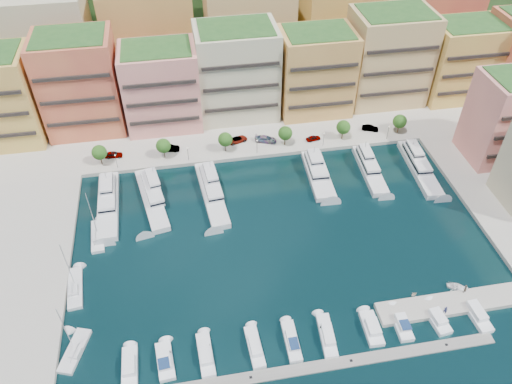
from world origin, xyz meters
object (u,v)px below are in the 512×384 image
Objects in this scene: cruiser_8 at (436,318)px; sailboat_2 at (98,237)px; person_0 at (445,310)px; person_1 at (465,288)px; cruiser_0 at (130,367)px; car_1 at (170,148)px; yacht_0 at (108,201)px; cruiser_6 at (372,329)px; tree_4 at (343,127)px; lamppost_0 at (116,159)px; cruiser_3 at (255,347)px; sailboat_1 at (75,289)px; car_2 at (238,139)px; car_0 at (113,155)px; tree_0 at (99,152)px; yacht_2 at (211,190)px; tree_2 at (225,139)px; car_4 at (313,138)px; lamppost_3 at (324,137)px; yacht_5 at (369,167)px; lamppost_2 at (257,144)px; cruiser_4 at (292,341)px; cruiser_7 at (401,324)px; car_3 at (266,139)px; sailboat_0 at (75,352)px; tree_3 at (285,133)px; tree_1 at (163,146)px; tender_2 at (456,286)px; cruiser_9 at (475,312)px; cruiser_5 at (327,336)px; tender_1 at (414,294)px; car_5 at (370,128)px; cruiser_2 at (206,355)px; yacht_1 at (152,196)px; lamppost_1 at (188,152)px; tree_5 at (400,121)px; yacht_4 at (317,172)px; lamppost_4 at (388,130)px.

cruiser_8 is 0.57× the size of sailboat_2.
person_0 is 7.17m from person_1.
cruiser_0 is 1.48× the size of car_1.
yacht_0 is 3.04× the size of cruiser_6.
tree_4 reaches higher than lamppost_0.
lamppost_0 is 61.50m from cruiser_3.
car_2 is (39.18, 42.43, 1.43)m from sailboat_1.
sailboat_1 is 41.90m from car_0.
tree_0 is at bearing 90.40° from sailboat_2.
yacht_2 reaches higher than person_1.
tree_2 reaches higher than car_4.
person_0 is 0.99× the size of person_1.
lamppost_3 is 14.44m from yacht_5.
car_1 is (-22.60, 4.98, -1.98)m from lamppost_2.
cruiser_4 is 1.12× the size of cruiser_7.
yacht_2 reaches higher than car_3.
sailboat_0 is (-2.43, -27.98, 0.00)m from sailboat_2.
tree_3 is 0.29× the size of yacht_5.
car_1 is (1.40, 2.68, -2.89)m from tree_1.
cruiser_9 is at bearing -155.38° from tender_2.
yacht_0 is 56.19m from car_4.
tree_0 is 0.61× the size of cruiser_5.
car_0 is 40.36m from car_3.
cruiser_0 is at bearing 178.37° from car_1.
person_0 reaches higher than tender_1.
sailboat_1 is (-55.18, 19.19, -0.24)m from cruiser_6.
car_5 reaches higher than cruiser_6.
cruiser_7 is 65.38m from car_2.
sailboat_2 is at bearing 122.08° from cruiser_2.
yacht_1 is at bearing 99.53° from car_4.
cruiser_8 is at bearing -60.75° from tree_2.
car_0 is 53.29m from car_4.
lamppost_1 is at bearing 180.00° from lamppost_2.
lamppost_2 is at bearing -176.71° from tree_5.
cruiser_5 reaches higher than tender_1.
tree_2 is 0.76× the size of cruiser_8.
tree_5 is 62.45m from cruiser_7.
yacht_4 is 1.41× the size of sailboat_2.
yacht_4 reaches higher than person_1.
lamppost_0 is 69.06m from car_5.
tree_4 reaches higher than cruiser_8.
cruiser_0 is 64.57m from tender_2.
lamppost_4 is at bearing 66.48° from cruiser_6.
cruiser_6 is 1.29× the size of car_3.
yacht_0 is 51.51m from yacht_4.
tree_5 is at bearing -110.92° from car_2.
tender_2 is at bearing -57.24° from lamppost_2.
lamppost_0 is 1.00× the size of lamppost_3.
yacht_5 is at bearing -13.65° from lamppost_1.
cruiser_8 is at bearing -4.19° from sailboat_0.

